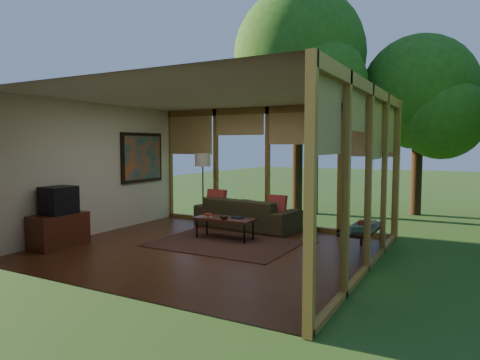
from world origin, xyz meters
The scene contains 25 objects.
floor centered at (0.00, 0.00, 0.00)m, with size 5.50×5.50×0.00m, color #562A16.
ceiling centered at (0.00, 0.00, 2.70)m, with size 5.50×5.50×0.00m, color silver.
wall_left centered at (-2.75, 0.00, 1.35)m, with size 0.04×5.00×2.70m, color silver.
wall_front centered at (0.00, -2.50, 1.35)m, with size 5.50×0.04×2.70m, color silver.
window_wall_back centered at (0.00, 2.50, 1.35)m, with size 5.50×0.12×2.70m, color olive.
window_wall_right centered at (2.75, 0.00, 1.35)m, with size 0.12×5.00×2.70m, color olive.
tree_nw centered at (-0.15, 4.81, 4.26)m, with size 3.52×3.52×6.04m.
tree_ne centered at (2.78, 5.90, 3.20)m, with size 2.96×2.96×4.70m.
rug centered at (0.04, 0.48, 0.01)m, with size 2.60×1.84×0.01m, color brown.
sofa centered at (-0.28, 2.00, 0.34)m, with size 2.32×0.91×0.68m, color #3B341D.
pillow_left centered at (-1.03, 1.95, 0.60)m, with size 0.44×0.15×0.44m, color maroon.
pillow_right centered at (0.47, 1.95, 0.58)m, with size 0.40×0.13×0.40m, color maroon.
ct_book_lower centered at (-0.49, 0.77, 0.44)m, with size 0.20×0.15×0.03m, color beige.
ct_book_upper centered at (-0.49, 0.77, 0.47)m, with size 0.18×0.14×0.03m, color maroon.
ct_book_side centered at (0.11, 0.90, 0.44)m, with size 0.21×0.16×0.03m, color black.
ct_bowl centered at (-0.09, 0.72, 0.46)m, with size 0.16×0.16×0.07m, color black.
media_cabinet centered at (-2.47, -1.14, 0.30)m, with size 0.50×1.00×0.60m, color #552417.
television centered at (-2.45, -1.14, 0.85)m, with size 0.45×0.55×0.50m, color black.
console_book_a centered at (2.40, 0.56, 0.50)m, with size 0.23×0.17×0.08m, color #2F524C.
console_book_b centered at (2.40, 1.01, 0.51)m, with size 0.23×0.17×0.11m, color maroon.
console_book_c centered at (2.40, 1.41, 0.49)m, with size 0.24×0.18×0.07m, color beige.
floor_lamp centered at (-1.44, 2.02, 1.41)m, with size 0.36×0.36×1.65m.
coffee_table centered at (-0.14, 0.82, 0.39)m, with size 1.20×0.50×0.43m.
side_console centered at (2.40, 0.96, 0.41)m, with size 0.60×1.40×0.46m.
wall_painting centered at (-2.71, 1.40, 1.55)m, with size 0.06×1.35×1.15m.
Camera 1 is at (4.06, -6.28, 1.83)m, focal length 32.00 mm.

